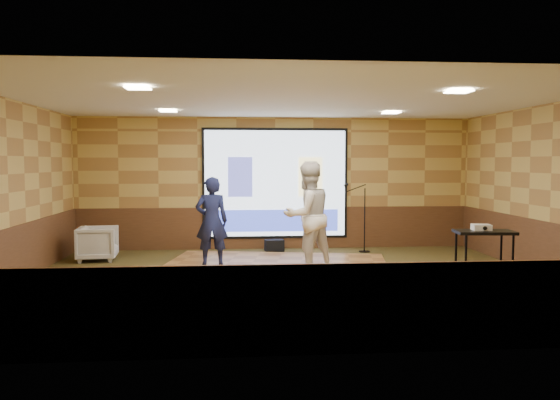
{
  "coord_description": "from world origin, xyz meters",
  "views": [
    {
      "loc": [
        -0.92,
        -8.95,
        1.99
      ],
      "look_at": [
        -0.11,
        0.87,
        1.3
      ],
      "focal_mm": 35.0,
      "sensor_mm": 36.0,
      "label": 1
    }
  ],
  "objects": [
    {
      "name": "downlight_se",
      "position": [
        2.2,
        -1.5,
        2.97
      ],
      "size": [
        0.32,
        0.32,
        0.02
      ],
      "primitive_type": "cube",
      "color": "beige",
      "rests_on": "room_shell"
    },
    {
      "name": "player_right",
      "position": [
        0.38,
        0.78,
        1.02
      ],
      "size": [
        1.19,
        1.09,
        1.97
      ],
      "primitive_type": "imported",
      "rotation": [
        0.0,
        0.0,
        3.6
      ],
      "color": "beige",
      "rests_on": "dance_floor"
    },
    {
      "name": "wainscot_front",
      "position": [
        0.0,
        -3.48,
        0.47
      ],
      "size": [
        9.0,
        0.04,
        0.95
      ],
      "primitive_type": "cube",
      "color": "#4F2F1A",
      "rests_on": "ground"
    },
    {
      "name": "wainscot_back",
      "position": [
        0.0,
        3.48,
        0.47
      ],
      "size": [
        9.0,
        0.04,
        0.95
      ],
      "primitive_type": "cube",
      "color": "#4F2F1A",
      "rests_on": "ground"
    },
    {
      "name": "av_table",
      "position": [
        2.93,
        -0.85,
        0.64
      ],
      "size": [
        0.88,
        0.46,
        0.93
      ],
      "rotation": [
        0.0,
        0.0,
        -0.1
      ],
      "color": "black",
      "rests_on": "ground"
    },
    {
      "name": "downlight_sw",
      "position": [
        -2.2,
        -1.5,
        2.97
      ],
      "size": [
        0.32,
        0.32,
        0.02
      ],
      "primitive_type": "cube",
      "color": "beige",
      "rests_on": "room_shell"
    },
    {
      "name": "banquet_chair",
      "position": [
        -3.69,
        2.23,
        0.35
      ],
      "size": [
        0.83,
        0.81,
        0.7
      ],
      "primitive_type": "imported",
      "rotation": [
        0.0,
        0.0,
        1.66
      ],
      "color": "gray",
      "rests_on": "ground"
    },
    {
      "name": "ground",
      "position": [
        0.0,
        0.0,
        0.0
      ],
      "size": [
        9.0,
        9.0,
        0.0
      ],
      "primitive_type": "plane",
      "color": "#343D1B",
      "rests_on": "ground"
    },
    {
      "name": "player_left",
      "position": [
        -1.36,
        1.4,
        0.87
      ],
      "size": [
        0.64,
        0.45,
        1.68
      ],
      "primitive_type": "imported",
      "rotation": [
        0.0,
        0.0,
        3.22
      ],
      "color": "#161B44",
      "rests_on": "dance_floor"
    },
    {
      "name": "dance_floor",
      "position": [
        -0.19,
        1.16,
        0.02
      ],
      "size": [
        4.76,
        3.95,
        0.03
      ],
      "primitive_type": "cube",
      "rotation": [
        0.0,
        0.0,
        -0.18
      ],
      "color": "#AB773E",
      "rests_on": "ground"
    },
    {
      "name": "projector_screen",
      "position": [
        0.0,
        3.44,
        1.47
      ],
      "size": [
        3.32,
        0.06,
        2.52
      ],
      "color": "black",
      "rests_on": "room_shell"
    },
    {
      "name": "wainscot_right",
      "position": [
        4.48,
        0.0,
        0.47
      ],
      "size": [
        0.04,
        7.0,
        0.95
      ],
      "primitive_type": "cube",
      "color": "#4F2F1A",
      "rests_on": "ground"
    },
    {
      "name": "room_shell",
      "position": [
        0.0,
        0.0,
        2.09
      ],
      "size": [
        9.04,
        7.04,
        3.02
      ],
      "color": "tan",
      "rests_on": "ground"
    },
    {
      "name": "wainscot_left",
      "position": [
        -4.48,
        0.0,
        0.47
      ],
      "size": [
        0.04,
        7.0,
        0.95
      ],
      "primitive_type": "cube",
      "color": "#4F2F1A",
      "rests_on": "ground"
    },
    {
      "name": "downlight_ne",
      "position": [
        2.2,
        1.8,
        2.97
      ],
      "size": [
        0.32,
        0.32,
        0.02
      ],
      "primitive_type": "cube",
      "color": "beige",
      "rests_on": "room_shell"
    },
    {
      "name": "mic_stand",
      "position": [
        1.87,
        2.82,
        0.49
      ],
      "size": [
        0.6,
        0.24,
        1.53
      ],
      "rotation": [
        0.0,
        0.0,
        0.09
      ],
      "color": "black",
      "rests_on": "ground"
    },
    {
      "name": "downlight_nw",
      "position": [
        -2.2,
        1.8,
        2.97
      ],
      "size": [
        0.32,
        0.32,
        0.02
      ],
      "primitive_type": "cube",
      "color": "beige",
      "rests_on": "room_shell"
    },
    {
      "name": "duffel_bag",
      "position": [
        -0.05,
        3.1,
        0.13
      ],
      "size": [
        0.44,
        0.32,
        0.26
      ],
      "primitive_type": "cube",
      "rotation": [
        0.0,
        0.0,
        0.12
      ],
      "color": "black",
      "rests_on": "ground"
    },
    {
      "name": "projector",
      "position": [
        2.9,
        -0.8,
        0.97
      ],
      "size": [
        0.3,
        0.26,
        0.09
      ],
      "primitive_type": "cube",
      "rotation": [
        0.0,
        0.0,
        -0.15
      ],
      "color": "silver",
      "rests_on": "av_table"
    }
  ]
}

